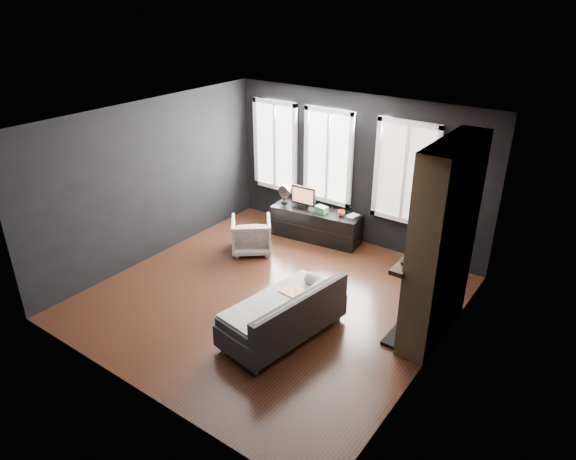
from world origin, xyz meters
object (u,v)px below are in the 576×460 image
Objects in this scene: mantel_vase at (436,228)px; sofa at (283,311)px; monitor at (303,196)px; book at (349,209)px; mug at (341,212)px; media_console at (316,224)px; armchair at (251,233)px.

sofa is at bearing -128.77° from mantel_vase.
mantel_vase reaches higher than sofa.
monitor is 2.29× the size of book.
monitor is (-1.51, 2.72, 0.43)m from sofa.
sofa is 7.81× the size of book.
mug is 0.16m from book.
mantel_vase is at bearing -21.54° from monitor.
sofa is 2.37m from mantel_vase.
book is 2.43m from mantel_vase.
sofa is 8.54× the size of mantel_vase.
monitor is at bearing 160.27° from mantel_vase.
mug is at bearing 3.11° from monitor.
media_console is 0.73m from book.
sofa is 3.01m from media_console.
monitor is at bearing -168.20° from book.
book is 1.09× the size of mantel_vase.
book is at bearing -174.30° from armchair.
sofa is 3.15m from monitor.
sofa is 2.99m from book.
book reaches higher than armchair.
media_console is at bearing -160.70° from armchair.
monitor reaches higher than armchair.
mug is (-0.74, 2.79, 0.26)m from sofa.
sofa is 3.41× the size of monitor.
monitor is 3.10m from mantel_vase.
sofa reaches higher than media_console.
mug is at bearing -1.48° from media_console.
monitor reaches higher than sofa.
sofa reaches higher than mug.
armchair is (-1.89, 1.64, -0.03)m from sofa.
mug is 2.46m from mantel_vase.
mantel_vase is (2.59, -1.05, 1.04)m from media_console.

